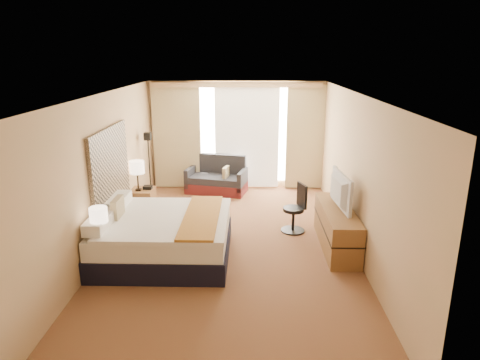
{
  "coord_description": "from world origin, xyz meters",
  "views": [
    {
      "loc": [
        0.34,
        -6.82,
        3.22
      ],
      "look_at": [
        0.16,
        0.4,
        1.08
      ],
      "focal_mm": 32.0,
      "sensor_mm": 36.0,
      "label": 1
    }
  ],
  "objects_px": {
    "nightstand_left": "(103,257)",
    "floor_lamp": "(149,153)",
    "media_dresser": "(337,228)",
    "desk_chair": "(296,210)",
    "loveseat": "(217,180)",
    "lamp_left": "(99,216)",
    "lamp_right": "(137,168)",
    "television": "(335,190)",
    "nightstand_right": "(143,202)",
    "bed": "(164,236)"
  },
  "relations": [
    {
      "from": "nightstand_left",
      "to": "floor_lamp",
      "type": "distance_m",
      "value": 3.45
    },
    {
      "from": "nightstand_left",
      "to": "television",
      "type": "height_order",
      "value": "television"
    },
    {
      "from": "lamp_right",
      "to": "television",
      "type": "bearing_deg",
      "value": -19.27
    },
    {
      "from": "media_dresser",
      "to": "desk_chair",
      "type": "relative_size",
      "value": 1.96
    },
    {
      "from": "nightstand_left",
      "to": "media_dresser",
      "type": "relative_size",
      "value": 0.31
    },
    {
      "from": "nightstand_right",
      "to": "television",
      "type": "distance_m",
      "value": 3.97
    },
    {
      "from": "bed",
      "to": "television",
      "type": "distance_m",
      "value": 2.96
    },
    {
      "from": "media_dresser",
      "to": "floor_lamp",
      "type": "bearing_deg",
      "value": 148.34
    },
    {
      "from": "nightstand_right",
      "to": "bed",
      "type": "distance_m",
      "value": 2.07
    },
    {
      "from": "desk_chair",
      "to": "lamp_left",
      "type": "relative_size",
      "value": 1.68
    },
    {
      "from": "nightstand_right",
      "to": "bed",
      "type": "height_order",
      "value": "bed"
    },
    {
      "from": "bed",
      "to": "loveseat",
      "type": "distance_m",
      "value": 3.55
    },
    {
      "from": "loveseat",
      "to": "desk_chair",
      "type": "height_order",
      "value": "desk_chair"
    },
    {
      "from": "lamp_left",
      "to": "floor_lamp",
      "type": "bearing_deg",
      "value": 90.87
    },
    {
      "from": "media_dresser",
      "to": "desk_chair",
      "type": "distance_m",
      "value": 0.93
    },
    {
      "from": "nightstand_right",
      "to": "loveseat",
      "type": "xyz_separation_m",
      "value": [
        1.41,
        1.59,
        0.01
      ]
    },
    {
      "from": "media_dresser",
      "to": "loveseat",
      "type": "height_order",
      "value": "loveseat"
    },
    {
      "from": "lamp_left",
      "to": "television",
      "type": "xyz_separation_m",
      "value": [
        3.63,
        1.18,
        0.03
      ]
    },
    {
      "from": "nightstand_right",
      "to": "floor_lamp",
      "type": "relative_size",
      "value": 0.35
    },
    {
      "from": "nightstand_left",
      "to": "television",
      "type": "xyz_separation_m",
      "value": [
        3.65,
        1.13,
        0.73
      ]
    },
    {
      "from": "media_dresser",
      "to": "lamp_left",
      "type": "height_order",
      "value": "lamp_left"
    },
    {
      "from": "media_dresser",
      "to": "lamp_right",
      "type": "bearing_deg",
      "value": 159.92
    },
    {
      "from": "bed",
      "to": "media_dresser",
      "type": "bearing_deg",
      "value": 8.98
    },
    {
      "from": "nightstand_left",
      "to": "nightstand_right",
      "type": "distance_m",
      "value": 2.5
    },
    {
      "from": "nightstand_left",
      "to": "loveseat",
      "type": "relative_size",
      "value": 0.36
    },
    {
      "from": "nightstand_left",
      "to": "loveseat",
      "type": "distance_m",
      "value": 4.33
    },
    {
      "from": "media_dresser",
      "to": "lamp_right",
      "type": "relative_size",
      "value": 2.92
    },
    {
      "from": "nightstand_left",
      "to": "lamp_right",
      "type": "bearing_deg",
      "value": 91.34
    },
    {
      "from": "nightstand_right",
      "to": "lamp_right",
      "type": "relative_size",
      "value": 0.89
    },
    {
      "from": "lamp_right",
      "to": "television",
      "type": "xyz_separation_m",
      "value": [
        3.71,
        -1.3,
        -0.03
      ]
    },
    {
      "from": "floor_lamp",
      "to": "television",
      "type": "xyz_separation_m",
      "value": [
        3.68,
        -2.22,
        -0.11
      ]
    },
    {
      "from": "desk_chair",
      "to": "lamp_right",
      "type": "distance_m",
      "value": 3.26
    },
    {
      "from": "desk_chair",
      "to": "lamp_left",
      "type": "height_order",
      "value": "lamp_left"
    },
    {
      "from": "lamp_right",
      "to": "media_dresser",
      "type": "bearing_deg",
      "value": -20.08
    },
    {
      "from": "nightstand_left",
      "to": "lamp_left",
      "type": "xyz_separation_m",
      "value": [
        0.02,
        -0.06,
        0.7
      ]
    },
    {
      "from": "floor_lamp",
      "to": "television",
      "type": "relative_size",
      "value": 1.51
    },
    {
      "from": "desk_chair",
      "to": "lamp_right",
      "type": "relative_size",
      "value": 1.49
    },
    {
      "from": "television",
      "to": "lamp_left",
      "type": "bearing_deg",
      "value": 103.16
    },
    {
      "from": "television",
      "to": "floor_lamp",
      "type": "bearing_deg",
      "value": 53.96
    },
    {
      "from": "media_dresser",
      "to": "floor_lamp",
      "type": "xyz_separation_m",
      "value": [
        -3.73,
        2.3,
        0.76
      ]
    },
    {
      "from": "lamp_right",
      "to": "bed",
      "type": "bearing_deg",
      "value": -64.69
    },
    {
      "from": "media_dresser",
      "to": "bed",
      "type": "height_order",
      "value": "bed"
    },
    {
      "from": "loveseat",
      "to": "nightstand_right",
      "type": "bearing_deg",
      "value": -118.86
    },
    {
      "from": "loveseat",
      "to": "television",
      "type": "distance_m",
      "value": 3.78
    },
    {
      "from": "nightstand_left",
      "to": "desk_chair",
      "type": "xyz_separation_m",
      "value": [
        3.07,
        1.73,
        0.13
      ]
    },
    {
      "from": "media_dresser",
      "to": "lamp_left",
      "type": "xyz_separation_m",
      "value": [
        -3.68,
        -1.11,
        0.62
      ]
    },
    {
      "from": "floor_lamp",
      "to": "loveseat",
      "type": "bearing_deg",
      "value": 27.11
    },
    {
      "from": "floor_lamp",
      "to": "lamp_right",
      "type": "xyz_separation_m",
      "value": [
        -0.03,
        -0.93,
        -0.08
      ]
    },
    {
      "from": "media_dresser",
      "to": "loveseat",
      "type": "bearing_deg",
      "value": 126.95
    },
    {
      "from": "nightstand_right",
      "to": "loveseat",
      "type": "relative_size",
      "value": 0.36
    }
  ]
}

